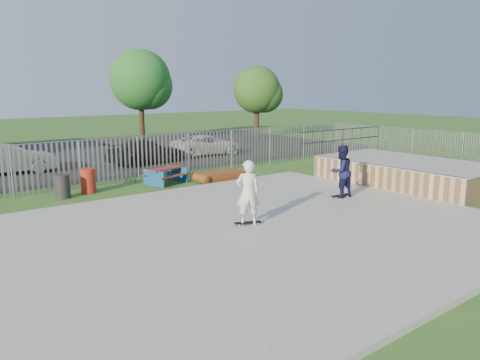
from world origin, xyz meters
TOP-DOWN VIEW (x-y plane):
  - ground at (0.00, 0.00)m, footprint 120.00×120.00m
  - concrete_slab at (0.00, 0.00)m, footprint 15.00×12.00m
  - quarter_pipe at (9.50, 1.04)m, footprint 5.50×7.05m
  - fence at (1.00, 4.59)m, footprint 26.04×16.02m
  - picnic_table at (1.68, 7.79)m, footprint 1.92×1.70m
  - funbox at (3.96, 6.81)m, footprint 2.04×1.03m
  - trash_bin_red at (-1.66, 8.01)m, footprint 0.59×0.59m
  - trash_bin_grey at (-2.75, 7.72)m, footprint 0.54×0.54m
  - parking_lot at (0.00, 19.00)m, footprint 40.00×18.00m
  - car_silver at (-3.17, 14.44)m, footprint 4.43×1.94m
  - car_dark at (3.49, 13.28)m, footprint 4.73×2.48m
  - car_white at (8.04, 14.03)m, footprint 4.65×2.53m
  - tree_mid at (7.98, 22.75)m, footprint 4.51×4.51m
  - tree_right at (16.74, 19.64)m, footprint 3.82×3.82m
  - skateboard_a at (5.17, 0.98)m, footprint 0.82×0.27m
  - skateboard_b at (0.26, 0.31)m, footprint 0.82×0.47m
  - skater_navy at (5.17, 0.98)m, footprint 1.00×0.81m
  - skater_white at (0.26, 0.31)m, footprint 0.84×0.75m

SIDE VIEW (x-z plane):
  - ground at x=0.00m, z-range 0.00..0.00m
  - parking_lot at x=0.00m, z-range 0.00..0.02m
  - concrete_slab at x=0.00m, z-range 0.00..0.15m
  - skateboard_a at x=5.17m, z-range 0.15..0.23m
  - skateboard_b at x=0.26m, z-range 0.15..0.23m
  - funbox at x=3.96m, z-range 0.00..0.41m
  - picnic_table at x=1.68m, z-range 0.01..0.70m
  - trash_bin_grey at x=-2.75m, z-range 0.00..0.91m
  - trash_bin_red at x=-1.66m, z-range 0.00..0.98m
  - quarter_pipe at x=9.50m, z-range -0.54..1.65m
  - car_white at x=8.04m, z-range 0.02..1.26m
  - car_dark at x=3.49m, z-range 0.02..1.33m
  - car_silver at x=-3.17m, z-range 0.02..1.43m
  - fence at x=1.00m, z-range 0.00..2.00m
  - skater_navy at x=5.17m, z-range 0.15..2.07m
  - skater_white at x=0.26m, z-range 0.15..2.07m
  - tree_right at x=16.74m, z-range 1.01..6.90m
  - tree_mid at x=7.98m, z-range 1.21..8.17m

